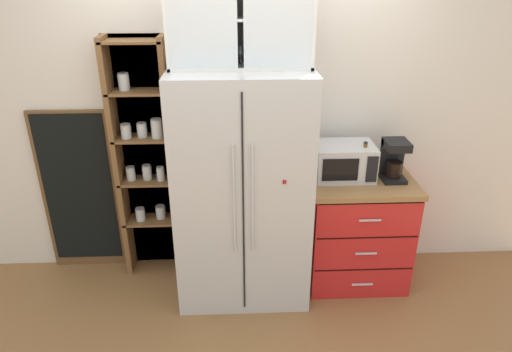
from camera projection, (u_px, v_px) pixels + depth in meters
name	position (u px, v px, depth m)	size (l,w,h in m)	color
ground_plane	(244.00, 282.00, 3.74)	(10.72, 10.72, 0.00)	olive
wall_back_cream	(241.00, 118.00, 3.56)	(5.02, 0.10, 2.55)	silver
refrigerator	(242.00, 187.00, 3.36)	(0.96, 0.74, 1.75)	silver
pantry_shelf_column	(146.00, 158.00, 3.57)	(0.49, 0.24, 1.92)	brown
counter_cabinet	(356.00, 229.00, 3.64)	(0.79, 0.62, 0.89)	red
microwave	(344.00, 161.00, 3.44)	(0.44, 0.33, 0.26)	silver
coffee_maker	(394.00, 159.00, 3.40)	(0.17, 0.20, 0.31)	black
mug_sage	(364.00, 177.00, 3.39)	(0.12, 0.08, 0.08)	#8CA37F
mug_navy	(361.00, 172.00, 3.47)	(0.11, 0.07, 0.09)	navy
bottle_amber	(364.00, 163.00, 3.39)	(0.07, 0.07, 0.30)	brown
upper_cabinet	(240.00, 18.00, 2.91)	(0.92, 0.32, 0.61)	silver
chalkboard_menu	(80.00, 192.00, 3.69)	(0.60, 0.04, 1.37)	brown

